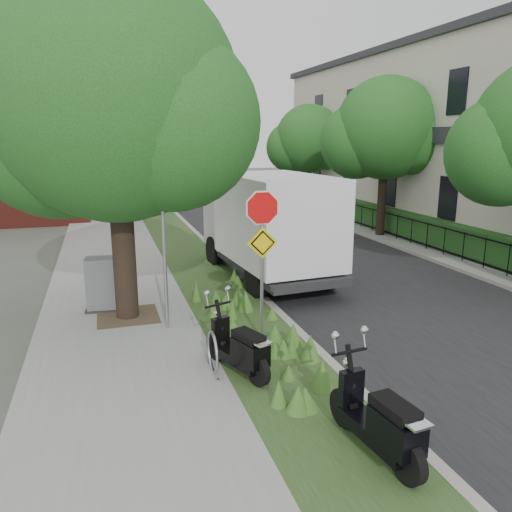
{
  "coord_description": "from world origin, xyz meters",
  "views": [
    {
      "loc": [
        -4.4,
        -8.67,
        4.21
      ],
      "look_at": [
        -0.78,
        3.01,
        1.3
      ],
      "focal_mm": 35.0,
      "sensor_mm": 36.0,
      "label": 1
    }
  ],
  "objects_px": {
    "scooter_near": "(243,354)",
    "utility_cabinet": "(105,285)",
    "sign_assembly": "(262,235)",
    "box_truck": "(269,222)",
    "scooter_far": "(384,430)"
  },
  "relations": [
    {
      "from": "scooter_near",
      "to": "utility_cabinet",
      "type": "bearing_deg",
      "value": 116.94
    },
    {
      "from": "scooter_near",
      "to": "sign_assembly",
      "type": "bearing_deg",
      "value": 60.81
    },
    {
      "from": "box_truck",
      "to": "utility_cabinet",
      "type": "height_order",
      "value": "box_truck"
    },
    {
      "from": "sign_assembly",
      "to": "box_truck",
      "type": "distance_m",
      "value": 4.96
    },
    {
      "from": "scooter_far",
      "to": "utility_cabinet",
      "type": "xyz_separation_m",
      "value": [
        -3.33,
        7.22,
        0.17
      ]
    },
    {
      "from": "box_truck",
      "to": "utility_cabinet",
      "type": "relative_size",
      "value": 4.8
    },
    {
      "from": "sign_assembly",
      "to": "scooter_near",
      "type": "distance_m",
      "value": 2.47
    },
    {
      "from": "sign_assembly",
      "to": "scooter_far",
      "type": "relative_size",
      "value": 1.67
    },
    {
      "from": "sign_assembly",
      "to": "box_truck",
      "type": "height_order",
      "value": "sign_assembly"
    },
    {
      "from": "scooter_far",
      "to": "utility_cabinet",
      "type": "height_order",
      "value": "utility_cabinet"
    },
    {
      "from": "scooter_near",
      "to": "utility_cabinet",
      "type": "xyz_separation_m",
      "value": [
        -2.24,
        4.4,
        0.2
      ]
    },
    {
      "from": "utility_cabinet",
      "to": "box_truck",
      "type": "bearing_deg",
      "value": 19.72
    },
    {
      "from": "scooter_far",
      "to": "box_truck",
      "type": "bearing_deg",
      "value": 80.8
    },
    {
      "from": "sign_assembly",
      "to": "utility_cabinet",
      "type": "relative_size",
      "value": 2.5
    },
    {
      "from": "scooter_far",
      "to": "utility_cabinet",
      "type": "relative_size",
      "value": 1.5
    }
  ]
}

